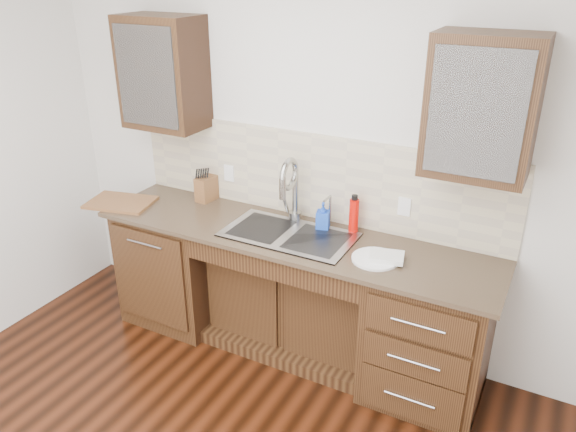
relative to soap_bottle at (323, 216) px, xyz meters
The scene contains 23 objects.
wall_back 0.43m from the soap_bottle, 127.26° to the left, with size 4.00×0.10×2.70m, color white.
base_cabinet_left 1.25m from the soap_bottle, behind, with size 0.70×0.62×0.88m, color #593014.
base_cabinet_center 0.67m from the soap_bottle, 156.72° to the right, with size 1.20×0.44×0.70m, color #593014.
base_cabinet_right 0.99m from the soap_bottle, 11.14° to the right, with size 0.70×0.62×0.88m, color #593014.
countertop 0.26m from the soap_bottle, 132.05° to the right, with size 2.70×0.65×0.03m, color #84705B.
backsplash 0.29m from the soap_bottle, 137.37° to the left, with size 2.70×0.02×0.59m, color beige.
sink 0.30m from the soap_bottle, 129.67° to the right, with size 0.84×0.46×0.19m, color #9E9EA5.
faucet 0.25m from the soap_bottle, 169.06° to the left, with size 0.04×0.04×0.40m, color #999993.
filter_tap 0.06m from the soap_bottle, 64.70° to the left, with size 0.02×0.02×0.24m, color #999993.
upper_cabinet_left 1.46m from the soap_bottle, behind, with size 0.55×0.34×0.75m, color #593014.
upper_cabinet_right 1.22m from the soap_bottle, ahead, with size 0.55×0.34×0.75m, color #593014.
outlet_left 0.82m from the soap_bottle, behind, with size 0.08×0.01×0.12m, color white.
outlet_right 0.53m from the soap_bottle, 14.65° to the left, with size 0.08×0.01×0.12m, color white.
soap_bottle is the anchor object (origin of this frame).
water_bottle 0.20m from the soap_bottle, 13.39° to the left, with size 0.06×0.06×0.23m, color red.
plate 0.52m from the soap_bottle, 28.13° to the right, with size 0.28×0.28×0.02m, color white.
dish_towel 0.56m from the soap_bottle, 23.67° to the right, with size 0.20×0.15×0.03m, color white.
knife_block 0.96m from the soap_bottle, behind, with size 0.10×0.16×0.18m, color #945D3F.
cutting_board 1.50m from the soap_bottle, 168.53° to the right, with size 0.46×0.32×0.02m, color brown.
cup_left_a 1.56m from the soap_bottle, behind, with size 0.13×0.13×0.10m, color silver.
cup_left_b 1.37m from the soap_bottle, behind, with size 0.10×0.10×0.09m, color silver.
cup_right_a 1.14m from the soap_bottle, ahead, with size 0.13×0.13×0.10m, color white.
cup_right_b 1.23m from the soap_bottle, ahead, with size 0.10×0.10×0.10m, color white.
Camera 1 is at (1.49, -1.45, 2.53)m, focal length 35.00 mm.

